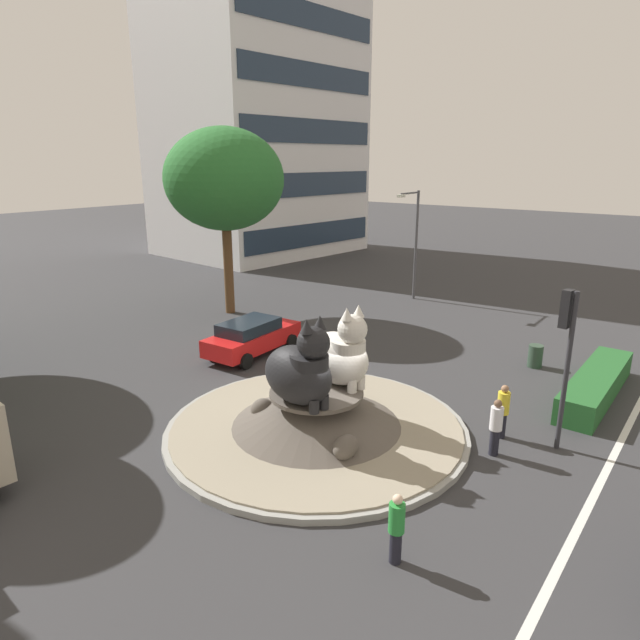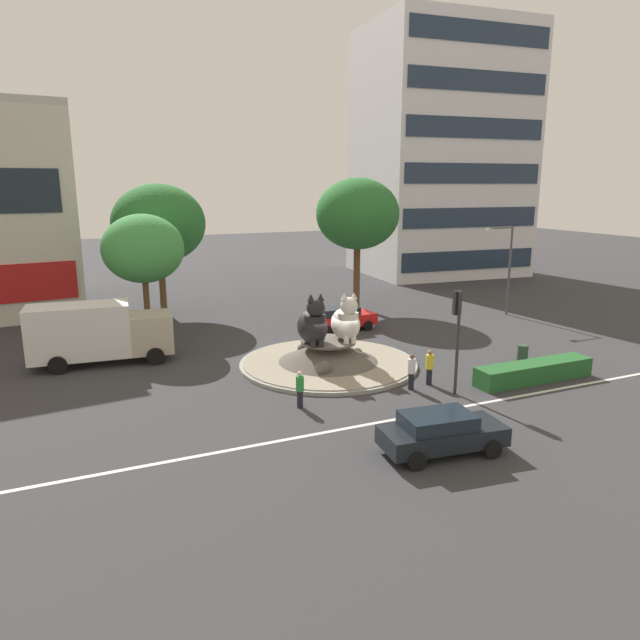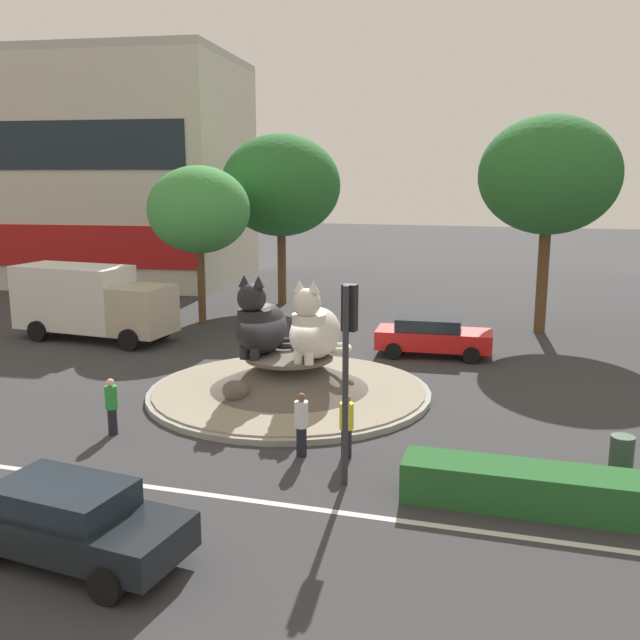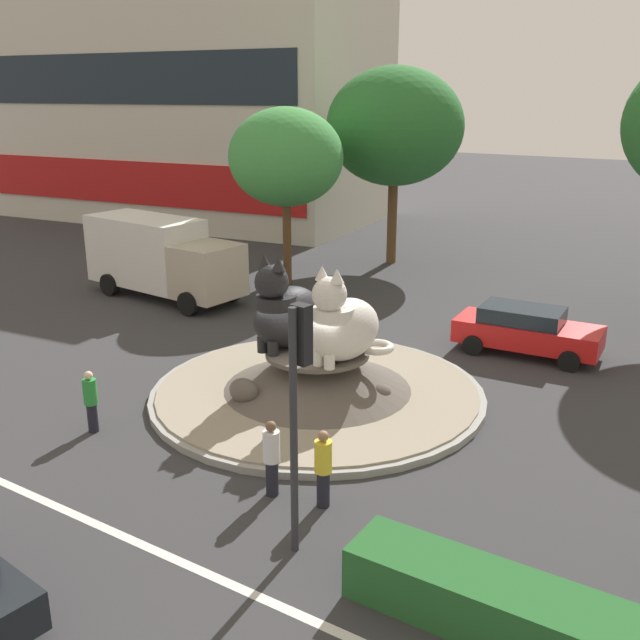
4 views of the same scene
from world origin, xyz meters
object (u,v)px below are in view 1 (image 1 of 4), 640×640
at_px(broadleaf_tree_behind_island, 224,180).
at_px(pedestrian_white_shirt, 496,426).
at_px(streetlight_arm, 414,236).
at_px(cat_statue_black, 301,371).
at_px(pedestrian_green_shirt, 396,527).
at_px(cat_statue_white, 341,355).
at_px(pedestrian_yellow_shirt, 503,410).
at_px(traffic_light_mast, 566,340).
at_px(hatchback_near_shophouse, 252,336).
at_px(office_tower, 257,108).
at_px(litter_bin, 535,356).

height_order(broadleaf_tree_behind_island, pedestrian_white_shirt, broadleaf_tree_behind_island).
relative_size(broadleaf_tree_behind_island, streetlight_arm, 1.53).
relative_size(cat_statue_black, pedestrian_green_shirt, 1.73).
xyz_separation_m(cat_statue_white, pedestrian_yellow_shirt, (2.16, -4.34, -1.38)).
bearing_deg(traffic_light_mast, broadleaf_tree_behind_island, -6.46).
height_order(streetlight_arm, pedestrian_white_shirt, streetlight_arm).
bearing_deg(hatchback_near_shophouse, streetlight_arm, -6.95).
xyz_separation_m(traffic_light_mast, office_tower, (20.48, 30.89, 8.79)).
xyz_separation_m(cat_statue_black, streetlight_arm, (17.22, 5.81, 1.43)).
height_order(traffic_light_mast, pedestrian_green_shirt, traffic_light_mast).
distance_m(streetlight_arm, pedestrian_white_shirt, 17.97).
bearing_deg(litter_bin, cat_statue_white, 159.04).
bearing_deg(office_tower, hatchback_near_shophouse, -132.82).
distance_m(traffic_light_mast, office_tower, 38.10).
bearing_deg(cat_statue_black, streetlight_arm, 115.53).
relative_size(broadleaf_tree_behind_island, hatchback_near_shophouse, 2.09).
bearing_deg(office_tower, cat_statue_white, -127.92).
height_order(cat_statue_white, broadleaf_tree_behind_island, broadleaf_tree_behind_island).
distance_m(pedestrian_green_shirt, pedestrian_white_shirt, 5.43).
xyz_separation_m(broadleaf_tree_behind_island, litter_bin, (1.73, -15.57, -6.50)).
xyz_separation_m(pedestrian_white_shirt, litter_bin, (7.64, 1.22, -0.43)).
bearing_deg(pedestrian_green_shirt, streetlight_arm, 35.59).
relative_size(office_tower, pedestrian_white_shirt, 14.44).
distance_m(streetlight_arm, pedestrian_green_shirt, 22.55).
bearing_deg(pedestrian_yellow_shirt, streetlight_arm, 8.57).
bearing_deg(litter_bin, pedestrian_white_shirt, -170.93).
xyz_separation_m(cat_statue_black, hatchback_near_shophouse, (4.68, 6.54, -1.48)).
height_order(pedestrian_yellow_shirt, litter_bin, pedestrian_yellow_shirt).
xyz_separation_m(broadleaf_tree_behind_island, pedestrian_green_shirt, (-11.34, -16.78, -6.11)).
height_order(cat_statue_white, hatchback_near_shophouse, cat_statue_white).
xyz_separation_m(office_tower, pedestrian_white_shirt, (-21.96, -29.71, -11.15)).
bearing_deg(pedestrian_yellow_shirt, pedestrian_white_shirt, 161.48).
xyz_separation_m(cat_statue_black, pedestrian_yellow_shirt, (3.98, -4.40, -1.41)).
distance_m(traffic_light_mast, pedestrian_green_shirt, 7.41).
xyz_separation_m(cat_statue_white, broadleaf_tree_behind_island, (6.95, 12.25, 4.69)).
bearing_deg(pedestrian_yellow_shirt, broadleaf_tree_behind_island, 44.83).
xyz_separation_m(traffic_light_mast, pedestrian_white_shirt, (-1.48, 1.19, -2.36)).
bearing_deg(pedestrian_green_shirt, litter_bin, 13.15).
height_order(cat_statue_black, pedestrian_green_shirt, cat_statue_black).
xyz_separation_m(traffic_light_mast, hatchback_near_shophouse, (0.34, 12.33, -2.43)).
height_order(cat_statue_white, traffic_light_mast, traffic_light_mast).
distance_m(cat_statue_white, pedestrian_yellow_shirt, 5.04).
bearing_deg(office_tower, pedestrian_white_shirt, -121.96).
bearing_deg(broadleaf_tree_behind_island, hatchback_near_shophouse, -125.92).
bearing_deg(office_tower, traffic_light_mast, -119.03).
distance_m(streetlight_arm, litter_bin, 11.85).
height_order(office_tower, pedestrian_yellow_shirt, office_tower).
xyz_separation_m(pedestrian_yellow_shirt, hatchback_near_shophouse, (0.70, 10.94, -0.07)).
relative_size(cat_statue_white, office_tower, 0.11).
bearing_deg(broadleaf_tree_behind_island, pedestrian_green_shirt, -124.06).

